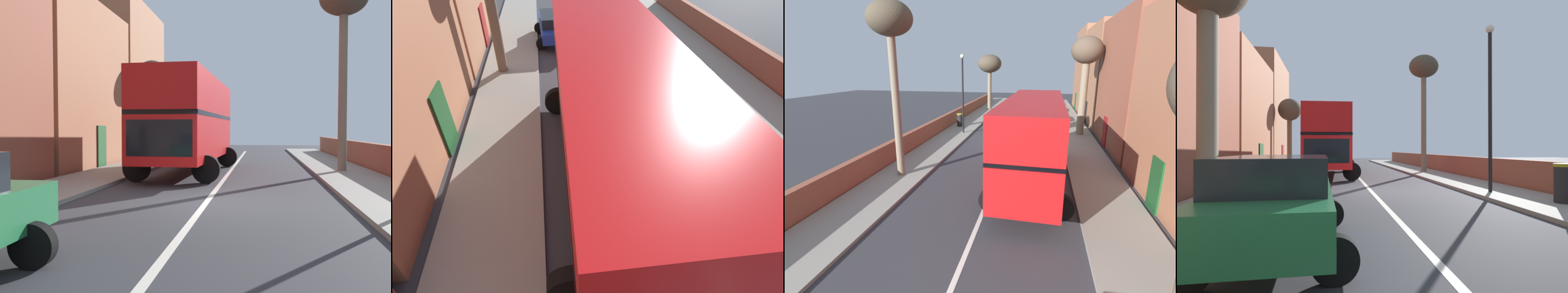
% 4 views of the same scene
% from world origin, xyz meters
% --- Properties ---
extents(double_decker_bus, '(3.76, 10.40, 4.06)m').
position_xyz_m(double_decker_bus, '(-1.70, 7.61, 2.35)').
color(double_decker_bus, red).
rests_on(double_decker_bus, ground).
extents(parked_car_blue_left_1, '(2.54, 4.51, 1.55)m').
position_xyz_m(parked_car_blue_left_1, '(-2.50, 19.21, 0.90)').
color(parked_car_blue_left_1, '#1E389E').
rests_on(parked_car_blue_left_1, ground).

